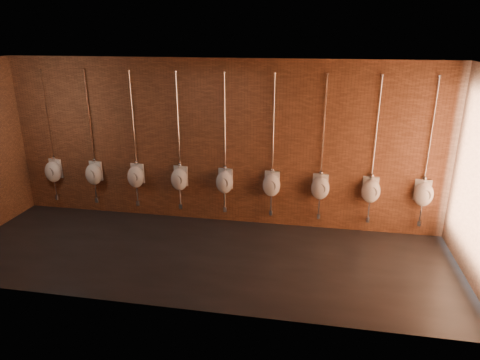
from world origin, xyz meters
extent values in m
plane|color=black|center=(0.00, 0.00, 0.00)|extent=(8.50, 8.50, 0.00)
cube|color=black|center=(0.00, 0.00, 3.20)|extent=(8.50, 3.00, 0.04)
cube|color=brown|center=(0.00, 1.50, 1.60)|extent=(8.50, 0.04, 3.20)
cube|color=brown|center=(0.00, -1.50, 1.60)|extent=(8.50, 0.04, 3.20)
ellipsoid|color=white|center=(-3.57, 1.37, 0.87)|extent=(0.39, 0.35, 0.45)
cube|color=white|center=(-3.57, 1.48, 0.91)|extent=(0.29, 0.09, 0.41)
cylinder|color=#9A9A9A|center=(-3.57, 1.26, 0.89)|extent=(0.20, 0.05, 0.20)
cylinder|color=silver|center=(-3.57, 1.46, 2.02)|extent=(0.02, 0.02, 1.86)
sphere|color=silver|center=(-3.57, 1.45, 1.15)|extent=(0.08, 0.08, 0.08)
cylinder|color=silver|center=(-3.57, 1.46, 2.95)|extent=(0.05, 0.05, 0.01)
cylinder|color=silver|center=(-3.57, 1.37, 0.53)|extent=(0.03, 0.03, 0.34)
cylinder|color=silver|center=(-3.57, 1.37, 0.30)|extent=(0.08, 0.08, 0.11)
cylinder|color=silver|center=(-3.57, 1.45, 0.30)|extent=(0.03, 0.15, 0.03)
ellipsoid|color=white|center=(-2.65, 1.37, 0.87)|extent=(0.39, 0.35, 0.45)
cube|color=white|center=(-2.65, 1.48, 0.91)|extent=(0.29, 0.09, 0.41)
cylinder|color=#9A9A9A|center=(-2.65, 1.26, 0.89)|extent=(0.20, 0.05, 0.20)
cylinder|color=silver|center=(-2.65, 1.46, 2.02)|extent=(0.02, 0.02, 1.86)
sphere|color=silver|center=(-2.65, 1.45, 1.15)|extent=(0.08, 0.08, 0.08)
cylinder|color=silver|center=(-2.65, 1.46, 2.95)|extent=(0.05, 0.05, 0.01)
cylinder|color=silver|center=(-2.65, 1.37, 0.53)|extent=(0.03, 0.03, 0.34)
cylinder|color=silver|center=(-2.65, 1.37, 0.30)|extent=(0.08, 0.08, 0.11)
cylinder|color=silver|center=(-2.65, 1.45, 0.30)|extent=(0.03, 0.15, 0.03)
ellipsoid|color=white|center=(-1.73, 1.37, 0.87)|extent=(0.39, 0.35, 0.45)
cube|color=white|center=(-1.73, 1.48, 0.91)|extent=(0.29, 0.09, 0.41)
cylinder|color=#9A9A9A|center=(-1.73, 1.26, 0.89)|extent=(0.20, 0.05, 0.20)
cylinder|color=silver|center=(-1.73, 1.46, 2.02)|extent=(0.02, 0.02, 1.86)
sphere|color=silver|center=(-1.73, 1.45, 1.15)|extent=(0.08, 0.08, 0.08)
cylinder|color=silver|center=(-1.73, 1.46, 2.95)|extent=(0.05, 0.05, 0.01)
cylinder|color=silver|center=(-1.73, 1.37, 0.53)|extent=(0.03, 0.03, 0.34)
cylinder|color=silver|center=(-1.73, 1.37, 0.30)|extent=(0.08, 0.08, 0.11)
cylinder|color=silver|center=(-1.73, 1.45, 0.30)|extent=(0.03, 0.15, 0.03)
ellipsoid|color=white|center=(-0.81, 1.37, 0.87)|extent=(0.39, 0.35, 0.45)
cube|color=white|center=(-0.81, 1.48, 0.91)|extent=(0.29, 0.09, 0.41)
cylinder|color=#9A9A9A|center=(-0.81, 1.26, 0.89)|extent=(0.20, 0.05, 0.20)
cylinder|color=silver|center=(-0.81, 1.46, 2.02)|extent=(0.02, 0.02, 1.86)
sphere|color=silver|center=(-0.81, 1.45, 1.15)|extent=(0.08, 0.08, 0.08)
cylinder|color=silver|center=(-0.81, 1.46, 2.95)|extent=(0.05, 0.05, 0.01)
cylinder|color=silver|center=(-0.81, 1.37, 0.53)|extent=(0.03, 0.03, 0.34)
cylinder|color=silver|center=(-0.81, 1.37, 0.30)|extent=(0.08, 0.08, 0.11)
cylinder|color=silver|center=(-0.81, 1.45, 0.30)|extent=(0.03, 0.15, 0.03)
ellipsoid|color=white|center=(0.11, 1.37, 0.87)|extent=(0.39, 0.35, 0.45)
cube|color=white|center=(0.11, 1.48, 0.91)|extent=(0.29, 0.09, 0.41)
cylinder|color=#9A9A9A|center=(0.11, 1.26, 0.89)|extent=(0.20, 0.05, 0.20)
cylinder|color=silver|center=(0.11, 1.46, 2.02)|extent=(0.02, 0.02, 1.86)
sphere|color=silver|center=(0.11, 1.45, 1.15)|extent=(0.08, 0.08, 0.08)
cylinder|color=silver|center=(0.11, 1.46, 2.95)|extent=(0.05, 0.05, 0.01)
cylinder|color=silver|center=(0.11, 1.37, 0.53)|extent=(0.03, 0.03, 0.34)
cylinder|color=silver|center=(0.11, 1.37, 0.30)|extent=(0.08, 0.08, 0.11)
cylinder|color=silver|center=(0.11, 1.45, 0.30)|extent=(0.03, 0.15, 0.03)
ellipsoid|color=white|center=(1.02, 1.37, 0.87)|extent=(0.39, 0.35, 0.45)
cube|color=white|center=(1.02, 1.48, 0.91)|extent=(0.29, 0.09, 0.41)
cylinder|color=#9A9A9A|center=(1.02, 1.26, 0.89)|extent=(0.20, 0.05, 0.20)
cylinder|color=silver|center=(1.02, 1.46, 2.02)|extent=(0.02, 0.02, 1.86)
sphere|color=silver|center=(1.02, 1.45, 1.15)|extent=(0.08, 0.08, 0.08)
cylinder|color=silver|center=(1.02, 1.46, 2.95)|extent=(0.05, 0.05, 0.01)
cylinder|color=silver|center=(1.02, 1.37, 0.53)|extent=(0.03, 0.03, 0.34)
cylinder|color=silver|center=(1.02, 1.37, 0.30)|extent=(0.08, 0.08, 0.11)
cylinder|color=silver|center=(1.02, 1.45, 0.30)|extent=(0.03, 0.15, 0.03)
ellipsoid|color=white|center=(1.94, 1.37, 0.87)|extent=(0.39, 0.35, 0.45)
cube|color=white|center=(1.94, 1.48, 0.91)|extent=(0.29, 0.09, 0.41)
cylinder|color=#9A9A9A|center=(1.94, 1.26, 0.89)|extent=(0.20, 0.05, 0.20)
cylinder|color=silver|center=(1.94, 1.46, 2.02)|extent=(0.02, 0.02, 1.86)
sphere|color=silver|center=(1.94, 1.45, 1.15)|extent=(0.08, 0.08, 0.08)
cylinder|color=silver|center=(1.94, 1.46, 2.95)|extent=(0.05, 0.05, 0.01)
cylinder|color=silver|center=(1.94, 1.37, 0.53)|extent=(0.03, 0.03, 0.34)
cylinder|color=silver|center=(1.94, 1.37, 0.30)|extent=(0.08, 0.08, 0.11)
cylinder|color=silver|center=(1.94, 1.45, 0.30)|extent=(0.03, 0.15, 0.03)
ellipsoid|color=white|center=(2.86, 1.37, 0.87)|extent=(0.39, 0.35, 0.45)
cube|color=white|center=(2.86, 1.48, 0.91)|extent=(0.29, 0.09, 0.41)
cylinder|color=#9A9A9A|center=(2.86, 1.26, 0.89)|extent=(0.20, 0.05, 0.20)
cylinder|color=silver|center=(2.86, 1.46, 2.02)|extent=(0.02, 0.02, 1.86)
sphere|color=silver|center=(2.86, 1.45, 1.15)|extent=(0.08, 0.08, 0.08)
cylinder|color=silver|center=(2.86, 1.46, 2.95)|extent=(0.05, 0.05, 0.01)
cylinder|color=silver|center=(2.86, 1.37, 0.53)|extent=(0.03, 0.03, 0.34)
cylinder|color=silver|center=(2.86, 1.37, 0.30)|extent=(0.08, 0.08, 0.11)
cylinder|color=silver|center=(2.86, 1.45, 0.30)|extent=(0.03, 0.15, 0.03)
ellipsoid|color=white|center=(3.78, 1.37, 0.87)|extent=(0.39, 0.35, 0.45)
cube|color=white|center=(3.78, 1.48, 0.91)|extent=(0.29, 0.09, 0.41)
cylinder|color=#9A9A9A|center=(3.78, 1.26, 0.89)|extent=(0.20, 0.05, 0.20)
cylinder|color=silver|center=(3.78, 1.46, 2.02)|extent=(0.02, 0.02, 1.86)
sphere|color=silver|center=(3.78, 1.45, 1.15)|extent=(0.08, 0.08, 0.08)
cylinder|color=silver|center=(3.78, 1.46, 2.95)|extent=(0.05, 0.05, 0.01)
cylinder|color=silver|center=(3.78, 1.37, 0.53)|extent=(0.03, 0.03, 0.34)
cylinder|color=silver|center=(3.78, 1.37, 0.30)|extent=(0.08, 0.08, 0.11)
cylinder|color=silver|center=(3.78, 1.45, 0.30)|extent=(0.03, 0.15, 0.03)
camera|label=1|loc=(1.80, -6.30, 3.66)|focal=32.00mm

